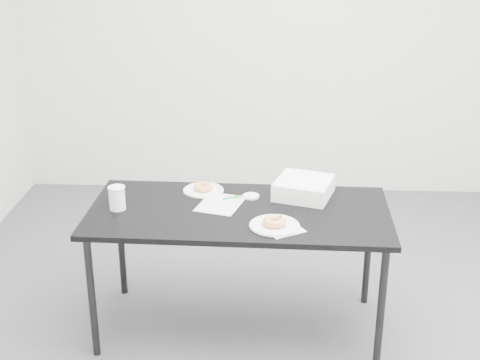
{
  "coord_description": "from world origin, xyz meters",
  "views": [
    {
      "loc": [
        0.01,
        -3.19,
        2.14
      ],
      "look_at": [
        -0.15,
        0.02,
        0.86
      ],
      "focal_mm": 50.0,
      "sensor_mm": 36.0,
      "label": 1
    }
  ],
  "objects_px": {
    "bakery_box": "(304,188)",
    "pen": "(233,197)",
    "donut_near": "(274,221)",
    "table": "(239,219)",
    "plate_near": "(274,226)",
    "donut_far": "(203,187)",
    "scorecard": "(220,204)",
    "plate_far": "(203,190)",
    "coffee_cup": "(117,198)"
  },
  "relations": [
    {
      "from": "plate_near",
      "to": "donut_near",
      "type": "xyz_separation_m",
      "value": [
        0.0,
        0.0,
        0.02
      ]
    },
    {
      "from": "plate_near",
      "to": "donut_far",
      "type": "xyz_separation_m",
      "value": [
        -0.39,
        0.44,
        0.02
      ]
    },
    {
      "from": "scorecard",
      "to": "donut_far",
      "type": "relative_size",
      "value": 2.52
    },
    {
      "from": "table",
      "to": "plate_far",
      "type": "relative_size",
      "value": 7.04
    },
    {
      "from": "donut_far",
      "to": "coffee_cup",
      "type": "distance_m",
      "value": 0.5
    },
    {
      "from": "scorecard",
      "to": "pen",
      "type": "relative_size",
      "value": 2.15
    },
    {
      "from": "table",
      "to": "scorecard",
      "type": "relative_size",
      "value": 5.94
    },
    {
      "from": "plate_far",
      "to": "donut_far",
      "type": "distance_m",
      "value": 0.02
    },
    {
      "from": "coffee_cup",
      "to": "pen",
      "type": "bearing_deg",
      "value": 16.08
    },
    {
      "from": "pen",
      "to": "plate_near",
      "type": "relative_size",
      "value": 0.5
    },
    {
      "from": "table",
      "to": "donut_far",
      "type": "relative_size",
      "value": 14.98
    },
    {
      "from": "scorecard",
      "to": "coffee_cup",
      "type": "height_order",
      "value": "coffee_cup"
    },
    {
      "from": "table",
      "to": "coffee_cup",
      "type": "height_order",
      "value": "coffee_cup"
    },
    {
      "from": "pen",
      "to": "plate_far",
      "type": "xyz_separation_m",
      "value": [
        -0.17,
        0.1,
        -0.0
      ]
    },
    {
      "from": "table",
      "to": "donut_near",
      "type": "distance_m",
      "value": 0.28
    },
    {
      "from": "coffee_cup",
      "to": "bakery_box",
      "type": "relative_size",
      "value": 0.44
    },
    {
      "from": "pen",
      "to": "coffee_cup",
      "type": "relative_size",
      "value": 0.98
    },
    {
      "from": "table",
      "to": "bakery_box",
      "type": "relative_size",
      "value": 5.55
    },
    {
      "from": "table",
      "to": "donut_far",
      "type": "distance_m",
      "value": 0.33
    },
    {
      "from": "donut_near",
      "to": "table",
      "type": "bearing_deg",
      "value": 133.88
    },
    {
      "from": "table",
      "to": "pen",
      "type": "xyz_separation_m",
      "value": [
        -0.04,
        0.15,
        0.06
      ]
    },
    {
      "from": "coffee_cup",
      "to": "table",
      "type": "bearing_deg",
      "value": 1.75
    },
    {
      "from": "donut_far",
      "to": "coffee_cup",
      "type": "height_order",
      "value": "coffee_cup"
    },
    {
      "from": "donut_far",
      "to": "bakery_box",
      "type": "height_order",
      "value": "bakery_box"
    },
    {
      "from": "coffee_cup",
      "to": "bakery_box",
      "type": "xyz_separation_m",
      "value": [
        0.97,
        0.22,
        -0.02
      ]
    },
    {
      "from": "scorecard",
      "to": "bakery_box",
      "type": "relative_size",
      "value": 0.93
    },
    {
      "from": "plate_far",
      "to": "bakery_box",
      "type": "xyz_separation_m",
      "value": [
        0.55,
        -0.04,
        0.04
      ]
    },
    {
      "from": "donut_near",
      "to": "plate_far",
      "type": "bearing_deg",
      "value": 131.79
    },
    {
      "from": "table",
      "to": "bakery_box",
      "type": "distance_m",
      "value": 0.41
    },
    {
      "from": "pen",
      "to": "plate_near",
      "type": "height_order",
      "value": "same"
    },
    {
      "from": "donut_far",
      "to": "plate_near",
      "type": "bearing_deg",
      "value": -48.21
    },
    {
      "from": "plate_near",
      "to": "donut_near",
      "type": "height_order",
      "value": "donut_near"
    },
    {
      "from": "pen",
      "to": "bakery_box",
      "type": "xyz_separation_m",
      "value": [
        0.38,
        0.05,
        0.04
      ]
    },
    {
      "from": "donut_far",
      "to": "plate_far",
      "type": "bearing_deg",
      "value": 90.0
    },
    {
      "from": "pen",
      "to": "coffee_cup",
      "type": "bearing_deg",
      "value": 169.17
    },
    {
      "from": "table",
      "to": "donut_far",
      "type": "bearing_deg",
      "value": 131.59
    },
    {
      "from": "scorecard",
      "to": "plate_far",
      "type": "height_order",
      "value": "plate_far"
    },
    {
      "from": "table",
      "to": "coffee_cup",
      "type": "distance_m",
      "value": 0.64
    },
    {
      "from": "donut_near",
      "to": "bakery_box",
      "type": "relative_size",
      "value": 0.41
    },
    {
      "from": "table",
      "to": "plate_near",
      "type": "bearing_deg",
      "value": -44.62
    },
    {
      "from": "plate_far",
      "to": "pen",
      "type": "bearing_deg",
      "value": -29.98
    },
    {
      "from": "scorecard",
      "to": "plate_far",
      "type": "xyz_separation_m",
      "value": [
        -0.11,
        0.18,
        0.0
      ]
    },
    {
      "from": "bakery_box",
      "to": "pen",
      "type": "bearing_deg",
      "value": -154.56
    },
    {
      "from": "plate_near",
      "to": "plate_far",
      "type": "relative_size",
      "value": 1.11
    },
    {
      "from": "scorecard",
      "to": "donut_far",
      "type": "bearing_deg",
      "value": 137.51
    },
    {
      "from": "pen",
      "to": "bakery_box",
      "type": "height_order",
      "value": "bakery_box"
    },
    {
      "from": "plate_near",
      "to": "donut_near",
      "type": "distance_m",
      "value": 0.02
    },
    {
      "from": "plate_near",
      "to": "plate_far",
      "type": "height_order",
      "value": "plate_near"
    },
    {
      "from": "pen",
      "to": "donut_near",
      "type": "bearing_deg",
      "value": -83.74
    },
    {
      "from": "plate_near",
      "to": "coffee_cup",
      "type": "height_order",
      "value": "coffee_cup"
    }
  ]
}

